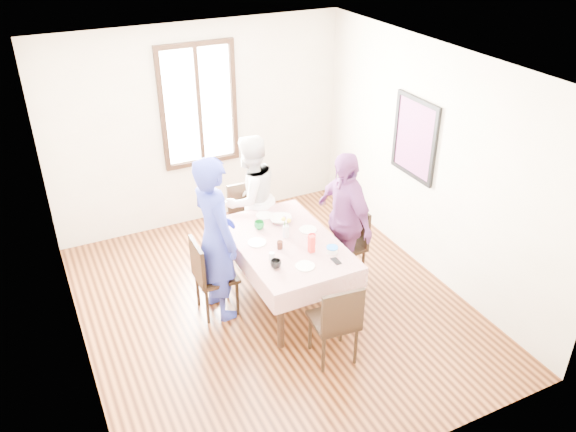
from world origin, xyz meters
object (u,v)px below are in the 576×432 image
object	(u,v)px
person_right	(344,220)
person_left	(215,238)
dining_table	(286,271)
chair_left	(216,276)
chair_near	(333,320)
chair_far	(249,222)
person_far	(249,198)
chair_right	(344,246)

from	to	relation	value
person_right	person_left	bearing A→B (deg)	-97.38
dining_table	person_right	bearing A→B (deg)	3.65
chair_left	chair_near	bearing A→B (deg)	33.53
chair_far	person_far	distance (m)	0.35
chair_far	person_right	size ratio (longest dim) A/B	0.56
chair_near	person_left	world-z (taller)	person_left
chair_near	person_far	distance (m)	2.11
dining_table	chair_far	size ratio (longest dim) A/B	1.67
person_left	person_far	bearing A→B (deg)	-48.12
chair_far	chair_right	bearing A→B (deg)	130.70
chair_far	person_left	bearing A→B (deg)	53.66
chair_right	person_right	xyz separation A→B (m)	(-0.02, 0.00, 0.36)
chair_far	chair_near	size ratio (longest dim) A/B	1.00
chair_left	chair_right	bearing A→B (deg)	87.17
person_left	chair_right	bearing A→B (deg)	-101.58
chair_near	person_far	bearing A→B (deg)	96.01
chair_left	chair_far	world-z (taller)	same
chair_right	chair_far	size ratio (longest dim) A/B	1.00
chair_right	dining_table	bearing A→B (deg)	89.15
chair_right	person_right	distance (m)	0.36
dining_table	chair_far	bearing A→B (deg)	90.00
person_left	person_far	distance (m)	1.16
dining_table	person_far	bearing A→B (deg)	90.00
chair_far	chair_near	distance (m)	2.10
dining_table	person_far	world-z (taller)	person_far
dining_table	person_right	distance (m)	0.87
chair_far	person_left	world-z (taller)	person_left
chair_right	person_far	bearing A→B (deg)	33.64
chair_far	person_left	xyz separation A→B (m)	(-0.75, -0.90, 0.47)
dining_table	person_left	distance (m)	0.94
person_far	chair_far	bearing A→B (deg)	-107.05
chair_right	person_left	bearing A→B (deg)	82.00
chair_far	person_right	xyz separation A→B (m)	(0.75, -1.00, 0.36)
chair_right	chair_far	distance (m)	1.26
person_right	chair_far	bearing A→B (deg)	-146.97
dining_table	chair_left	distance (m)	0.78
dining_table	person_far	xyz separation A→B (m)	(0.00, 1.03, 0.43)
chair_left	chair_near	xyz separation A→B (m)	(0.77, -1.19, 0.00)
dining_table	person_right	xyz separation A→B (m)	(0.75, 0.05, 0.44)
dining_table	chair_near	world-z (taller)	chair_near
chair_right	chair_near	distance (m)	1.34
chair_left	person_left	xyz separation A→B (m)	(0.02, 0.00, 0.47)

